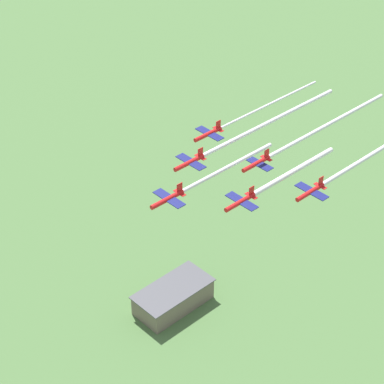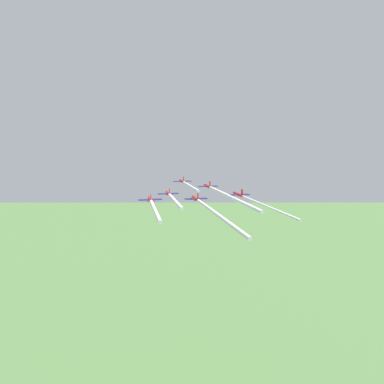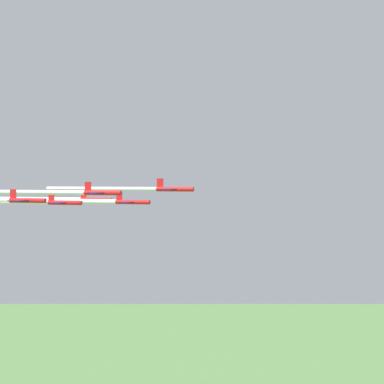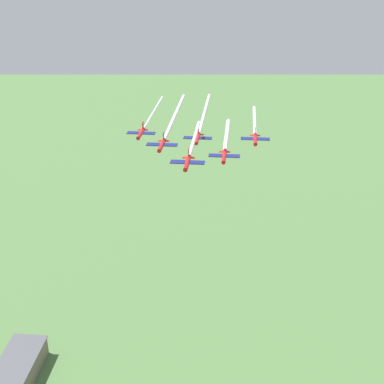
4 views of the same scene
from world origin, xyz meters
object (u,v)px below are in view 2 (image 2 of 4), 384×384
at_px(jet_2, 208,186).
at_px(jet_5, 239,194).
at_px(jet_3, 150,199).
at_px(jet_4, 196,198).
at_px(jet_0, 182,181).
at_px(jet_1, 168,193).

bearing_deg(jet_2, jet_5, -59.53).
bearing_deg(jet_2, jet_3, -150.46).
height_order(jet_2, jet_4, jet_2).
height_order(jet_0, jet_1, jet_0).
height_order(jet_0, jet_3, jet_0).
xyz_separation_m(jet_2, jet_3, (-14.71, 26.46, -2.45)).
xyz_separation_m(jet_1, jet_4, (-15.00, -8.66, -0.05)).
bearing_deg(jet_1, jet_3, -120.47).
distance_m(jet_1, jet_2, 17.77).
distance_m(jet_4, jet_5, 17.59).
relative_size(jet_0, jet_2, 1.00).
xyz_separation_m(jet_0, jet_4, (-29.85, 0.24, -3.57)).
xyz_separation_m(jet_0, jet_3, (-29.71, 17.80, -3.27)).
distance_m(jet_0, jet_2, 17.34).
relative_size(jet_0, jet_1, 1.00).
bearing_deg(jet_4, jet_2, 59.53).
height_order(jet_3, jet_4, jet_3).
height_order(jet_1, jet_4, jet_1).
bearing_deg(jet_1, jet_5, -29.54).
relative_size(jet_0, jet_3, 1.00).
bearing_deg(jet_4, jet_1, 120.47).
bearing_deg(jet_2, jet_1, -180.00).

